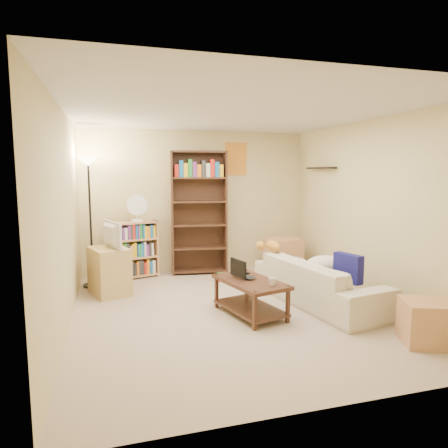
% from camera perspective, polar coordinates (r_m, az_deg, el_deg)
% --- Properties ---
extents(room, '(4.50, 4.54, 2.52)m').
position_cam_1_polar(room, '(4.97, 1.61, 5.66)').
color(room, '#BCA98D').
rests_on(room, ground).
extents(sofa, '(2.33, 1.48, 0.60)m').
position_cam_1_polar(sofa, '(5.62, 13.33, -7.99)').
color(sofa, beige).
rests_on(sofa, ground).
extents(navy_pillow, '(0.22, 0.41, 0.36)m').
position_cam_1_polar(navy_pillow, '(5.29, 17.30, -6.01)').
color(navy_pillow, navy).
rests_on(navy_pillow, sofa).
extents(cream_blanket, '(0.56, 0.40, 0.24)m').
position_cam_1_polar(cream_blanket, '(5.70, 14.26, -5.58)').
color(cream_blanket, silver).
rests_on(cream_blanket, sofa).
extents(tabby_cat, '(0.48, 0.23, 0.16)m').
position_cam_1_polar(tabby_cat, '(6.02, 6.71, -3.11)').
color(tabby_cat, orange).
rests_on(tabby_cat, sofa).
extents(coffee_table, '(0.79, 1.11, 0.45)m').
position_cam_1_polar(coffee_table, '(5.05, 3.78, -9.68)').
color(coffee_table, '#46281A').
rests_on(coffee_table, ground).
extents(laptop, '(0.46, 0.42, 0.03)m').
position_cam_1_polar(laptop, '(5.13, 3.41, -7.47)').
color(laptop, black).
rests_on(laptop, coffee_table).
extents(laptop_screen, '(0.10, 0.33, 0.22)m').
position_cam_1_polar(laptop_screen, '(5.03, 2.04, -6.35)').
color(laptop_screen, white).
rests_on(laptop_screen, laptop).
extents(mug, '(0.19, 0.19, 0.10)m').
position_cam_1_polar(mug, '(4.78, 6.97, -8.16)').
color(mug, white).
rests_on(mug, coffee_table).
extents(tv_remote, '(0.14, 0.18, 0.02)m').
position_cam_1_polar(tv_remote, '(5.33, 2.77, -6.91)').
color(tv_remote, black).
rests_on(tv_remote, coffee_table).
extents(tv_stand, '(0.64, 0.76, 0.69)m').
position_cam_1_polar(tv_stand, '(6.10, -16.07, -6.48)').
color(tv_stand, '#D9B76A').
rests_on(tv_stand, ground).
extents(television, '(0.72, 0.50, 0.38)m').
position_cam_1_polar(television, '(5.99, -16.25, -1.50)').
color(television, black).
rests_on(television, tv_stand).
extents(tall_bookshelf, '(1.00, 0.44, 2.14)m').
position_cam_1_polar(tall_bookshelf, '(6.97, -3.59, 2.06)').
color(tall_bookshelf, '#47281B').
rests_on(tall_bookshelf, ground).
extents(short_bookshelf, '(0.80, 0.49, 0.96)m').
position_cam_1_polar(short_bookshelf, '(6.92, -12.60, -3.60)').
color(short_bookshelf, tan).
rests_on(short_bookshelf, ground).
extents(desk_fan, '(0.34, 0.19, 0.45)m').
position_cam_1_polar(desk_fan, '(6.78, -12.29, 2.29)').
color(desk_fan, white).
rests_on(desk_fan, short_bookshelf).
extents(floor_lamp, '(0.34, 0.34, 2.02)m').
position_cam_1_polar(floor_lamp, '(6.44, -18.74, 5.52)').
color(floor_lamp, black).
rests_on(floor_lamp, ground).
extents(side_table, '(0.62, 0.62, 0.62)m').
position_cam_1_polar(side_table, '(7.20, 8.39, -4.45)').
color(side_table, tan).
rests_on(side_table, ground).
extents(end_cabinet, '(0.67, 0.62, 0.45)m').
position_cam_1_polar(end_cabinet, '(4.76, 27.35, -12.39)').
color(end_cabinet, tan).
rests_on(end_cabinet, ground).
extents(book_stacks, '(0.38, 0.22, 0.16)m').
position_cam_1_polar(book_stacks, '(6.59, 0.77, -7.56)').
color(book_stacks, red).
rests_on(book_stacks, ground).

